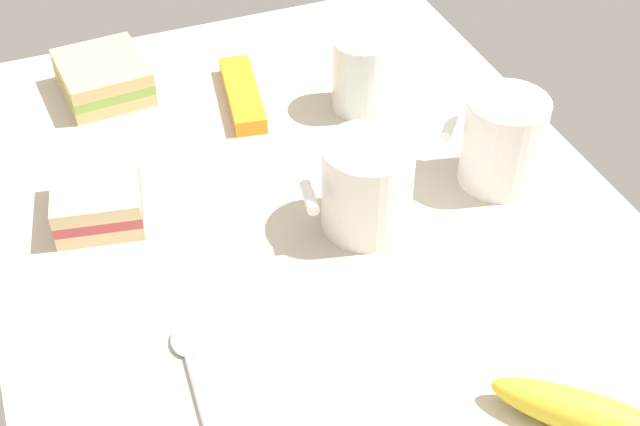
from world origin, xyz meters
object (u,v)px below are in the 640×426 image
glass_of_milk (361,77)px  banana (592,416)px  sandwich_extra (98,198)px  snack_bar (245,94)px  spoon (190,362)px  coffee_mug_black (503,140)px  sandwich_side (103,77)px  coffee_mug_milky (369,188)px

glass_of_milk → banana: size_ratio=0.64×
sandwich_extra → glass_of_milk: bearing=-76.2°
banana → snack_bar: (54.69, 11.35, -0.84)cm
glass_of_milk → spoon: bearing=136.0°
snack_bar → sandwich_extra: bearing=134.0°
sandwich_extra → glass_of_milk: (8.02, -32.65, 1.95)cm
sandwich_extra → banana: sandwich_extra is taller
coffee_mug_black → banana: coffee_mug_black is taller
sandwich_side → spoon: size_ratio=0.92×
coffee_mug_black → sandwich_side: bearing=48.4°
banana → spoon: (18.24, 28.17, -1.45)cm
coffee_mug_milky → snack_bar: size_ratio=0.81×
sandwich_side → spoon: (-44.37, 1.50, -1.82)cm
coffee_mug_black → sandwich_extra: (9.93, 40.89, -2.99)cm
snack_bar → banana: bearing=-159.2°
sandwich_side → sandwich_extra: same height
sandwich_side → snack_bar: bearing=-117.4°
glass_of_milk → coffee_mug_black: bearing=-155.3°
sandwich_side → banana: size_ratio=0.82×
coffee_mug_black → sandwich_extra: 42.19cm
coffee_mug_black → coffee_mug_milky: coffee_mug_black is taller
coffee_mug_milky → sandwich_side: (33.77, 19.95, -2.82)cm
snack_bar → glass_of_milk: bearing=-107.1°
sandwich_side → spoon: 44.43cm
spoon → snack_bar: 40.15cm
coffee_mug_black → sandwich_extra: size_ratio=0.94×
coffee_mug_milky → glass_of_milk: bearing=-21.7°
coffee_mug_black → spoon: bearing=108.2°
sandwich_extra → snack_bar: size_ratio=0.77×
coffee_mug_milky → coffee_mug_black: bearing=-83.7°
coffee_mug_milky → snack_bar: (25.84, 4.62, -4.02)cm
spoon → banana: bearing=-122.9°
coffee_mug_black → banana: size_ratio=0.73×
coffee_mug_milky → glass_of_milk: (19.72, -7.84, -0.87)cm
glass_of_milk → coffee_mug_milky: bearing=158.3°
coffee_mug_black → spoon: 39.81cm
coffee_mug_milky → banana: coffee_mug_milky is taller
coffee_mug_black → glass_of_milk: coffee_mug_black is taller
banana → sandwich_side: bearing=23.1°
sandwich_extra → coffee_mug_milky: bearing=-115.2°
coffee_mug_milky → glass_of_milk: size_ratio=1.28×
coffee_mug_black → spoon: coffee_mug_black is taller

